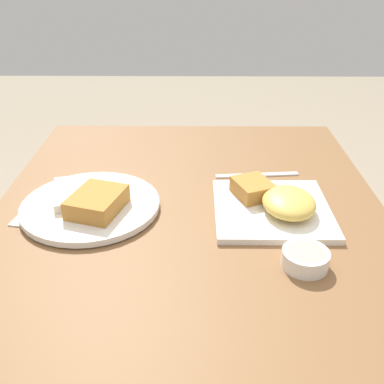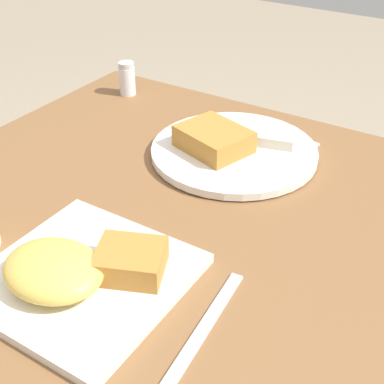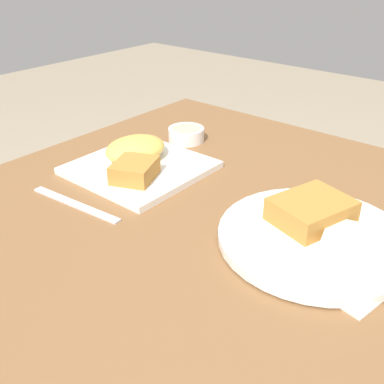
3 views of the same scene
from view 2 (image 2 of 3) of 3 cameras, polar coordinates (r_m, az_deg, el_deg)
The scene contains 6 objects.
dining_table at distance 0.88m, azimuth -0.77°, elevation -7.74°, with size 0.98×0.88×0.75m.
menu_card at distance 1.02m, azimuth 5.49°, elevation 4.61°, with size 0.23×0.26×0.00m.
plate_square_near at distance 0.72m, azimuth -11.99°, elevation -8.40°, with size 0.25×0.25×0.06m.
plate_oval_far at distance 0.99m, azimuth 4.22°, elevation 4.83°, with size 0.31×0.31×0.05m.
salt_shaker at distance 1.24m, azimuth -6.93°, elevation 11.72°, with size 0.04×0.04×0.08m.
butter_knife at distance 0.66m, azimuth 1.19°, elevation -14.49°, with size 0.04×0.21×0.00m.
Camera 2 is at (0.36, -0.55, 1.24)m, focal length 50.00 mm.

